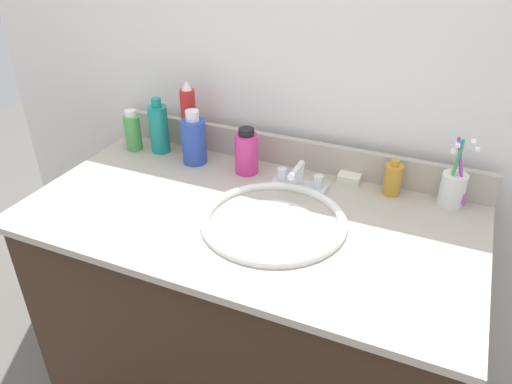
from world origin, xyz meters
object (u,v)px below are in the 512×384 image
Objects in this scene: bottle_shampoo_blue at (194,140)px; cup_white_ceramic at (453,187)px; bottle_toner_green at (133,131)px; bottle_mouthwash_teal at (159,128)px; bottle_oil_amber at (393,179)px; bottle_soap_pink at (247,152)px; faucet at (299,179)px; bottle_spray_red at (189,119)px; soap_bar at (349,178)px.

bottle_shampoo_blue is 0.76m from cup_white_ceramic.
bottle_toner_green is 0.69× the size of cup_white_ceramic.
bottle_mouthwash_teal is 1.72× the size of bottle_oil_amber.
bottle_soap_pink is at bearing -174.71° from cup_white_ceramic.
bottle_shampoo_blue is (-0.35, 0.02, 0.05)m from faucet.
bottle_oil_amber is at bearing -0.90° from bottle_spray_red.
bottle_shampoo_blue is 1.63× the size of bottle_oil_amber.
bottle_toner_green is at bearing -174.59° from soap_bar.
bottle_toner_green is at bearing -161.25° from bottle_spray_red.
bottle_spray_red is at bearing -179.33° from soap_bar.
soap_bar is (0.53, 0.01, -0.10)m from bottle_spray_red.
cup_white_ceramic is at bearing 2.51° from bottle_oil_amber.
bottle_oil_amber is at bearing 6.31° from bottle_soap_pink.
bottle_soap_pink is at bearing 1.79° from bottle_shampoo_blue.
cup_white_ceramic reaches higher than bottle_toner_green.
bottle_spray_red is at bearing 179.76° from cup_white_ceramic.
cup_white_ceramic is 3.03× the size of soap_bar.
bottle_soap_pink is at bearing -168.08° from soap_bar.
cup_white_ceramic is at bearing -0.24° from bottle_spray_red.
faucet is at bearing -11.95° from bottle_spray_red.
bottle_mouthwash_teal is at bearing -177.75° from bottle_oil_amber.
cup_white_ceramic is (0.90, 0.04, -0.03)m from bottle_mouthwash_teal.
cup_white_ceramic reaches higher than bottle_oil_amber.
bottle_mouthwash_teal is (0.09, 0.02, 0.02)m from bottle_toner_green.
bottle_mouthwash_teal is at bearing 13.50° from bottle_toner_green.
bottle_toner_green is 0.41m from bottle_soap_pink.
cup_white_ceramic reaches higher than soap_bar.
faucet is 0.67× the size of bottle_spray_red.
bottle_spray_red is (-0.23, 0.06, 0.05)m from bottle_soap_pink.
bottle_shampoo_blue is at bearing -171.77° from soap_bar.
bottle_toner_green is at bearing -166.50° from bottle_mouthwash_teal.
cup_white_ceramic is (0.40, 0.08, 0.03)m from faucet.
bottle_soap_pink is 0.73× the size of cup_white_ceramic.
bottle_toner_green is 1.28× the size of bottle_oil_amber.
soap_bar is at bearing 8.23° from bottle_shampoo_blue.
bottle_mouthwash_teal reaches higher than bottle_shampoo_blue.
soap_bar is (-0.12, 0.02, -0.03)m from bottle_oil_amber.
faucet is 0.50m from bottle_mouthwash_teal.
faucet is at bearing -143.13° from soap_bar.
bottle_spray_red is 0.66m from bottle_oil_amber.
bottle_toner_green is at bearing 179.50° from bottle_shampoo_blue.
bottle_spray_red is at bearing 179.10° from bottle_oil_amber.
bottle_toner_green is 0.71m from soap_bar.
bottle_shampoo_blue reaches higher than faucet.
bottle_spray_red is 0.54m from soap_bar.
cup_white_ceramic is at bearing 2.30° from bottle_mouthwash_teal.
bottle_toner_green reaches higher than bottle_oil_amber.
bottle_oil_amber is (0.83, 0.05, -0.02)m from bottle_toner_green.
soap_bar is at bearing 11.92° from bottle_soap_pink.
bottle_soap_pink is 0.32m from bottle_mouthwash_teal.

